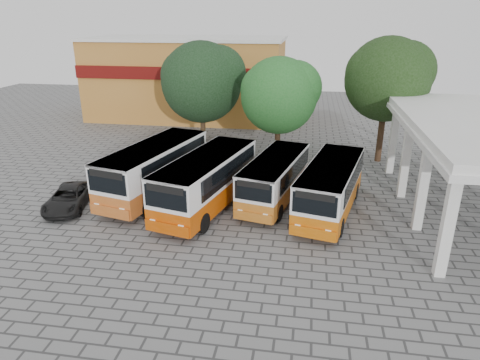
% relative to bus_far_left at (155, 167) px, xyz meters
% --- Properties ---
extents(ground, '(90.00, 90.00, 0.00)m').
position_rel_bus_far_left_xyz_m(ground, '(7.03, -3.97, -1.82)').
color(ground, slate).
rests_on(ground, ground).
extents(terminal_shelter, '(6.80, 15.80, 5.40)m').
position_rel_bus_far_left_xyz_m(terminal_shelter, '(17.53, 0.03, 3.09)').
color(terminal_shelter, silver).
rests_on(terminal_shelter, ground).
extents(shophouse_block, '(20.40, 10.40, 8.30)m').
position_rel_bus_far_left_xyz_m(shophouse_block, '(-3.97, 22.01, 2.34)').
color(shophouse_block, '#AA6D28').
rests_on(shophouse_block, ground).
extents(bus_far_left, '(4.59, 9.18, 3.15)m').
position_rel_bus_far_left_xyz_m(bus_far_left, '(0.00, 0.00, 0.00)').
color(bus_far_left, '#B2551C').
rests_on(bus_far_left, ground).
extents(bus_centre_left, '(4.54, 9.02, 3.09)m').
position_rel_bus_far_left_xyz_m(bus_centre_left, '(3.56, -1.39, -0.03)').
color(bus_centre_left, '#B23F00').
rests_on(bus_centre_left, ground).
extents(bus_centre_right, '(3.83, 7.83, 2.69)m').
position_rel_bus_far_left_xyz_m(bus_centre_right, '(7.28, 0.20, -0.27)').
color(bus_centre_right, '#AF6017').
rests_on(bus_centre_right, ground).
extents(bus_far_right, '(4.15, 8.34, 2.86)m').
position_rel_bus_far_left_xyz_m(bus_far_right, '(10.43, -0.94, -0.17)').
color(bus_far_right, '#BB5505').
rests_on(bus_far_right, ground).
extents(tree_left, '(7.03, 6.69, 8.55)m').
position_rel_bus_far_left_xyz_m(tree_left, '(0.18, 11.82, 3.61)').
color(tree_left, '#4A331F').
rests_on(tree_left, ground).
extents(tree_middle, '(5.99, 5.71, 7.67)m').
position_rel_bus_far_left_xyz_m(tree_middle, '(6.83, 8.72, 3.19)').
color(tree_middle, '#382617').
rests_on(tree_middle, ground).
extents(tree_right, '(6.31, 6.01, 9.13)m').
position_rel_bus_far_left_xyz_m(tree_right, '(14.50, 9.07, 4.50)').
color(tree_right, '#482F1E').
rests_on(tree_right, ground).
extents(parked_car, '(2.87, 4.70, 1.22)m').
position_rel_bus_far_left_xyz_m(parked_car, '(-4.30, -2.63, -1.21)').
color(parked_car, black).
rests_on(parked_car, ground).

